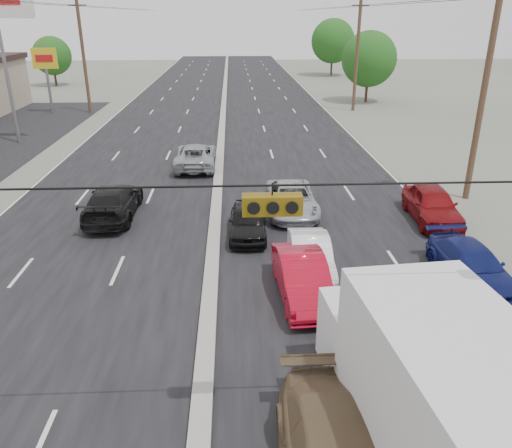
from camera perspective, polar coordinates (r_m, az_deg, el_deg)
The scene contains 20 objects.
ground at distance 11.78m, azimuth -6.48°, elevation -23.59°, with size 200.00×200.00×0.00m, color #606356.
road_surface at distance 39.06m, azimuth -3.95°, elevation 10.15°, with size 20.00×160.00×0.02m, color black.
center_median at distance 39.04m, azimuth -3.96°, elevation 10.29°, with size 0.50×160.00×0.20m, color gray.
utility_pole_left_c at distance 50.04m, azimuth -19.12°, elevation 17.71°, with size 1.60×0.30×10.00m.
utility_pole_right_b at distance 26.12m, azimuth 24.54°, elevation 13.34°, with size 1.60×0.30×10.00m.
utility_pole_right_c at distance 49.63m, azimuth 11.47°, elevation 18.43°, with size 1.60×0.30×10.00m.
traffic_signals at distance 8.67m, azimuth 1.20°, elevation 2.50°, with size 25.00×0.30×0.54m.
pole_sign_far at distance 51.14m, azimuth -22.93°, elevation 16.49°, with size 2.20×0.25×6.00m.
tree_left_far at distance 72.00m, azimuth -22.28°, elevation 17.37°, with size 4.80×4.80×6.12m.
tree_right_mid at distance 55.13m, azimuth 12.79°, elevation 17.91°, with size 5.60×5.60×7.14m.
tree_right_far at distance 79.65m, azimuth 8.78°, elevation 19.97°, with size 6.40×6.40×8.16m.
box_truck at distance 10.44m, azimuth 19.58°, elevation -18.09°, with size 3.20×7.47×3.69m.
red_sedan at distance 16.16m, azimuth 5.35°, elevation -6.19°, with size 1.48×4.24×1.40m, color #B70B20.
queue_car_a at distance 20.58m, azimuth -0.94°, elevation 0.32°, with size 1.52×3.78×1.29m, color black.
queue_car_b at distance 17.68m, azimuth 6.25°, elevation -3.74°, with size 1.37×3.92×1.29m, color white.
queue_car_c at distance 23.04m, azimuth 4.09°, elevation 2.82°, with size 2.19×4.76×1.32m, color #A7A9AF.
queue_car_d at distance 18.52m, azimuth 23.39°, elevation -4.38°, with size 1.78×4.37×1.27m, color navy.
queue_car_e at distance 23.38m, azimuth 19.49°, elevation 2.10°, with size 1.81×4.49×1.53m, color maroon.
oncoming_near at distance 23.37m, azimuth -16.03°, elevation 2.45°, with size 2.06×5.06×1.47m, color black.
oncoming_far at distance 30.36m, azimuth -6.92°, elevation 7.74°, with size 2.36×5.11×1.42m, color #979A9E.
Camera 1 is at (0.83, -8.12, 8.50)m, focal length 35.00 mm.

